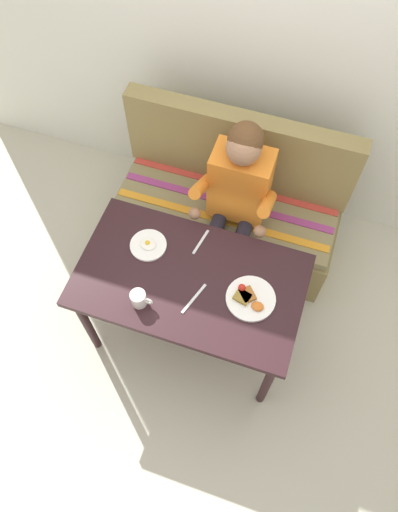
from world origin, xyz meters
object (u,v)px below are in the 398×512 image
plate_eggs (148,245)px  fork (201,242)px  plate_breakfast (250,298)px  knife (194,299)px  table (190,286)px  couch (228,209)px  coffee_mug (139,299)px  person (236,195)px

plate_eggs → fork: (0.26, 0.11, -0.01)m
plate_breakfast → knife: size_ratio=1.28×
plate_breakfast → fork: plate_breakfast is taller
table → couch: bearing=90.0°
coffee_mug → table: bearing=46.8°
couch → knife: (0.06, -0.87, 0.40)m
fork → knife: 0.34m
plate_eggs → knife: 0.40m
fork → knife: size_ratio=0.85×
table → knife: size_ratio=6.00×
person → knife: (-0.02, -0.69, -0.01)m
coffee_mug → person: bearing=70.9°
person → coffee_mug: 0.85m
plate_breakfast → knife: 0.28m
couch → person: bearing=-65.4°
table → plate_eggs: 0.32m
table → coffee_mug: size_ratio=10.17×
table → person: size_ratio=0.99×
table → couch: 0.83m
couch → knife: couch is taller
person → table: bearing=-97.7°
couch → coffee_mug: 1.09m
plate_breakfast → fork: bearing=144.7°
coffee_mug → fork: (0.18, 0.44, -0.05)m
person → coffee_mug: person is taller
plate_eggs → coffee_mug: (0.08, -0.33, 0.04)m
plate_breakfast → plate_eggs: plate_breakfast is taller
plate_breakfast → plate_eggs: 0.62m
person → couch: bearing=114.6°
coffee_mug → knife: coffee_mug is taller
couch → coffee_mug: size_ratio=12.20×
knife → fork: bearing=121.0°
person → fork: (-0.10, -0.36, -0.01)m
plate_eggs → coffee_mug: size_ratio=1.70×
knife → person: bearing=106.6°
couch → fork: 0.67m
table → plate_breakfast: plate_breakfast is taller
coffee_mug → fork: coffee_mug is taller
coffee_mug → plate_eggs: bearing=104.1°
table → coffee_mug: 0.32m
couch → plate_breakfast: couch is taller
couch → coffee_mug: (-0.20, -0.97, 0.45)m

